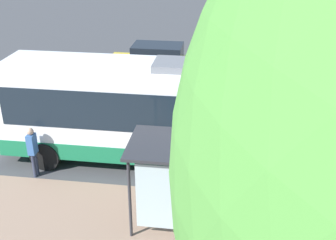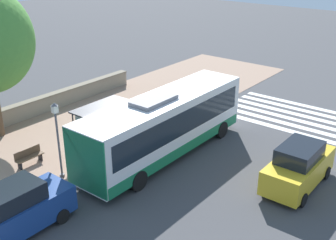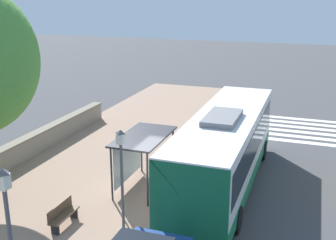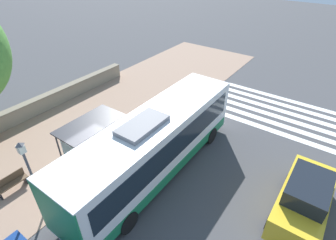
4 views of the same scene
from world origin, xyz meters
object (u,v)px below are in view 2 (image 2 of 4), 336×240
Objects in this scene: bus at (164,124)px; parked_car_behind_bus at (15,211)px; pedestrian at (185,110)px; parked_car_far_lane at (299,166)px; bus_shelter at (102,112)px; bench at (29,156)px; street_lamp_near at (58,134)px.

bus is 2.39× the size of parked_car_behind_bus.
bus is at bearing -68.23° from pedestrian.
bus_shelter is at bearing -165.21° from parked_car_far_lane.
pedestrian is 0.37× the size of parked_car_behind_bus.
street_lamp_near reaches higher than bench.
street_lamp_near is (-2.55, -4.90, 0.50)m from bus.
street_lamp_near is 0.86× the size of parked_car_far_lane.
parked_car_behind_bus is (1.17, -12.85, 0.01)m from pedestrian.
pedestrian is (-1.63, 4.08, -0.83)m from bus.
bus is 2.42× the size of parked_car_far_lane.
parked_car_far_lane is at bearing 12.55° from bus.
pedestrian is at bearing 70.64° from bench.
street_lamp_near is at bearing -145.64° from parked_car_far_lane.
street_lamp_near is (0.90, -3.71, 0.29)m from bus_shelter.
pedestrian is 9.79m from bench.
bench is at bearing -133.43° from bus.
pedestrian is 1.12× the size of bench.
bus_shelter is (-3.44, -1.19, 0.21)m from bus.
bench is 2.99m from street_lamp_near.
pedestrian is 0.38× the size of parked_car_far_lane.
street_lamp_near is at bearing -76.39° from bus_shelter.
pedestrian is at bearing 95.22° from parked_car_behind_bus.
street_lamp_near is 11.46m from parked_car_far_lane.
street_lamp_near is 4.60m from parked_car_behind_bus.
bus reaches higher than parked_car_far_lane.
parked_car_far_lane is (10.30, 2.72, -1.01)m from bus_shelter.
bus_shelter is at bearing -160.89° from bus.
bench is at bearing 140.52° from parked_car_behind_bus.
bus_shelter is 0.74× the size of parked_car_behind_bus.
bus_shelter reaches higher than parked_car_far_lane.
bench is at bearing -109.83° from bus_shelter.
bus is 4.47m from pedestrian.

